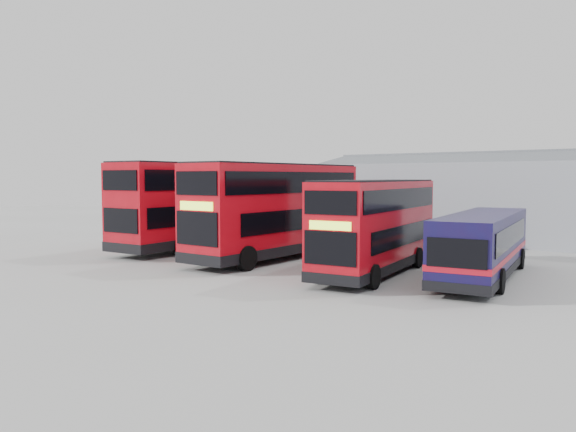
{
  "coord_description": "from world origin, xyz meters",
  "views": [
    {
      "loc": [
        17.18,
        -19.18,
        4.12
      ],
      "look_at": [
        -0.5,
        3.63,
        2.1
      ],
      "focal_mm": 35.0,
      "sensor_mm": 36.0,
      "label": 1
    }
  ],
  "objects_px": {
    "panel_van": "(208,216)",
    "double_decker_left": "(199,206)",
    "double_decker_right": "(377,227)",
    "single_decker_blue": "(483,247)",
    "maintenance_shed": "(544,200)",
    "office_block": "(266,195)",
    "double_decker_centre": "(277,211)"
  },
  "relations": [
    {
      "from": "maintenance_shed",
      "to": "office_block",
      "type": "bearing_deg",
      "value": -174.79
    },
    {
      "from": "panel_van",
      "to": "office_block",
      "type": "bearing_deg",
      "value": 92.65
    },
    {
      "from": "single_decker_blue",
      "to": "maintenance_shed",
      "type": "bearing_deg",
      "value": -93.43
    },
    {
      "from": "double_decker_left",
      "to": "double_decker_right",
      "type": "relative_size",
      "value": 1.22
    },
    {
      "from": "double_decker_centre",
      "to": "single_decker_blue",
      "type": "relative_size",
      "value": 1.14
    },
    {
      "from": "panel_van",
      "to": "double_decker_left",
      "type": "bearing_deg",
      "value": -42.24
    },
    {
      "from": "office_block",
      "to": "double_decker_right",
      "type": "relative_size",
      "value": 1.28
    },
    {
      "from": "double_decker_right",
      "to": "single_decker_blue",
      "type": "xyz_separation_m",
      "value": [
        4.0,
        1.47,
        -0.67
      ]
    },
    {
      "from": "office_block",
      "to": "panel_van",
      "type": "bearing_deg",
      "value": -91.63
    },
    {
      "from": "double_decker_centre",
      "to": "office_block",
      "type": "bearing_deg",
      "value": 130.16
    },
    {
      "from": "office_block",
      "to": "maintenance_shed",
      "type": "distance_m",
      "value": 22.09
    },
    {
      "from": "double_decker_right",
      "to": "single_decker_blue",
      "type": "relative_size",
      "value": 0.97
    },
    {
      "from": "office_block",
      "to": "panel_van",
      "type": "height_order",
      "value": "office_block"
    },
    {
      "from": "office_block",
      "to": "double_decker_right",
      "type": "distance_m",
      "value": 25.42
    },
    {
      "from": "office_block",
      "to": "double_decker_right",
      "type": "height_order",
      "value": "office_block"
    },
    {
      "from": "office_block",
      "to": "double_decker_left",
      "type": "height_order",
      "value": "office_block"
    },
    {
      "from": "double_decker_left",
      "to": "double_decker_centre",
      "type": "relative_size",
      "value": 1.04
    },
    {
      "from": "maintenance_shed",
      "to": "double_decker_right",
      "type": "xyz_separation_m",
      "value": [
        -2.35,
        -18.13,
        -0.62
      ]
    },
    {
      "from": "double_decker_centre",
      "to": "single_decker_blue",
      "type": "distance_m",
      "value": 10.26
    },
    {
      "from": "double_decker_right",
      "to": "maintenance_shed",
      "type": "bearing_deg",
      "value": 74.19
    },
    {
      "from": "double_decker_right",
      "to": "double_decker_centre",
      "type": "bearing_deg",
      "value": 162.96
    },
    {
      "from": "double_decker_left",
      "to": "double_decker_right",
      "type": "height_order",
      "value": "double_decker_left"
    },
    {
      "from": "double_decker_right",
      "to": "double_decker_left",
      "type": "bearing_deg",
      "value": 165.32
    },
    {
      "from": "office_block",
      "to": "panel_van",
      "type": "distance_m",
      "value": 6.97
    },
    {
      "from": "single_decker_blue",
      "to": "panel_van",
      "type": "xyz_separation_m",
      "value": [
        -23.84,
        7.83,
        -0.19
      ]
    },
    {
      "from": "double_decker_centre",
      "to": "single_decker_blue",
      "type": "height_order",
      "value": "double_decker_centre"
    },
    {
      "from": "double_decker_centre",
      "to": "panel_van",
      "type": "xyz_separation_m",
      "value": [
        -13.65,
        8.37,
        -1.26
      ]
    },
    {
      "from": "double_decker_left",
      "to": "double_decker_centre",
      "type": "xyz_separation_m",
      "value": [
        6.11,
        -0.41,
        -0.06
      ]
    },
    {
      "from": "double_decker_centre",
      "to": "maintenance_shed",
      "type": "bearing_deg",
      "value": 62.19
    },
    {
      "from": "maintenance_shed",
      "to": "single_decker_blue",
      "type": "bearing_deg",
      "value": -84.36
    },
    {
      "from": "maintenance_shed",
      "to": "double_decker_left",
      "type": "xyz_separation_m",
      "value": [
        -14.65,
        -16.78,
        -0.16
      ]
    },
    {
      "from": "double_decker_centre",
      "to": "double_decker_right",
      "type": "relative_size",
      "value": 1.18
    }
  ]
}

